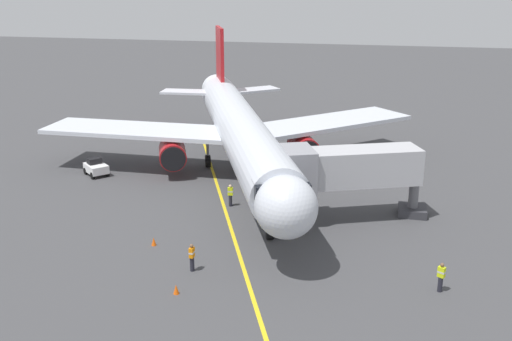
% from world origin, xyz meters
% --- Properties ---
extents(ground_plane, '(220.00, 220.00, 0.00)m').
position_xyz_m(ground_plane, '(0.00, 0.00, 0.00)').
color(ground_plane, '#424244').
extents(apron_lead_in_line, '(15.59, 37.02, 0.01)m').
position_xyz_m(apron_lead_in_line, '(-1.78, 8.57, 0.01)').
color(apron_lead_in_line, yellow).
rests_on(apron_lead_in_line, ground).
extents(airplane, '(32.19, 38.46, 11.50)m').
position_xyz_m(airplane, '(-1.67, 2.32, 4.00)').
color(airplane, silver).
rests_on(airplane, ground).
extents(jet_bridge, '(11.22, 6.67, 5.40)m').
position_xyz_m(jet_bridge, '(-10.96, 10.67, 3.76)').
color(jet_bridge, '#B7B7BC').
rests_on(jet_bridge, ground).
extents(ground_crew_marshaller, '(0.47, 0.42, 1.71)m').
position_xyz_m(ground_crew_marshaller, '(-17.42, 19.63, 0.89)').
color(ground_crew_marshaller, '#23232D').
rests_on(ground_crew_marshaller, ground).
extents(ground_crew_wing_walker, '(0.43, 0.31, 1.71)m').
position_xyz_m(ground_crew_wing_walker, '(-2.85, 9.85, 0.89)').
color(ground_crew_wing_walker, '#23232D').
rests_on(ground_crew_wing_walker, ground).
extents(ground_crew_loader, '(0.28, 0.42, 1.71)m').
position_xyz_m(ground_crew_loader, '(-3.45, 20.41, 0.89)').
color(ground_crew_loader, '#23232D').
rests_on(ground_crew_loader, ground).
extents(tug_near_nose, '(2.72, 2.64, 1.50)m').
position_xyz_m(tug_near_nose, '(10.54, 5.33, 0.70)').
color(tug_near_nose, white).
rests_on(tug_near_nose, ground).
extents(safety_cone_nose_left, '(0.32, 0.32, 0.55)m').
position_xyz_m(safety_cone_nose_left, '(-3.47, 23.14, 0.28)').
color(safety_cone_nose_left, '#F2590F').
rests_on(safety_cone_nose_left, ground).
extents(safety_cone_nose_right, '(0.32, 0.32, 0.55)m').
position_xyz_m(safety_cone_nose_right, '(0.09, 17.66, 0.28)').
color(safety_cone_nose_right, '#F2590F').
rests_on(safety_cone_nose_right, ground).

